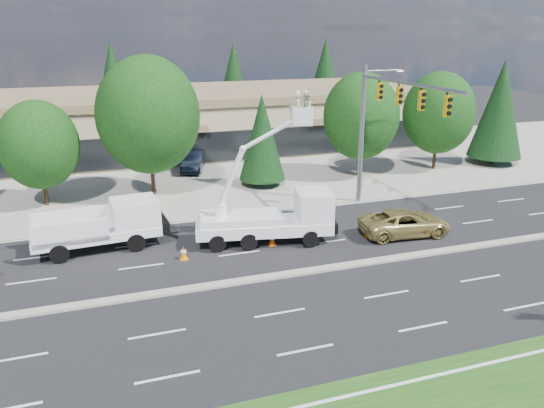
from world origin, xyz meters
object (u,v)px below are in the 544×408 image
object	(u,v)px
signal_mast	(380,117)
bucket_truck	(276,211)
utility_pickup	(106,230)
minivan	(405,223)

from	to	relation	value
signal_mast	bucket_truck	distance (m)	9.25
signal_mast	utility_pickup	distance (m)	17.26
utility_pickup	bucket_truck	size ratio (longest dim) A/B	0.81
utility_pickup	minivan	size ratio (longest dim) A/B	1.28
signal_mast	bucket_truck	size ratio (longest dim) A/B	1.24
minivan	signal_mast	bearing A→B (deg)	-0.63
minivan	utility_pickup	bearing A→B (deg)	82.99
bucket_truck	minivan	xyz separation A→B (m)	(7.25, -1.40, -1.02)
bucket_truck	minivan	bearing A→B (deg)	0.29
signal_mast	minivan	bearing A→B (deg)	-95.70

